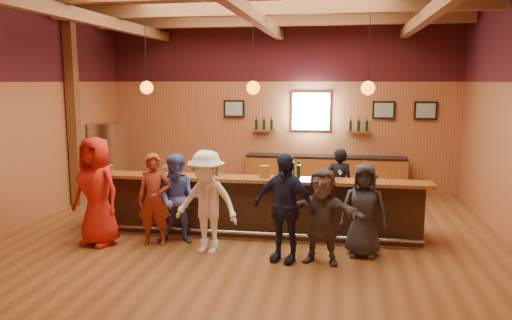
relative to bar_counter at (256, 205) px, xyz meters
The scene contains 27 objects.
room 2.69m from the bar_counter, 100.24° to the right, with size 9.04×9.00×4.52m.
bar_counter is the anchor object (origin of this frame).
back_bar_cabinet 3.76m from the bar_counter, 71.66° to the left, with size 4.00×0.52×0.95m.
window 4.17m from the bar_counter, 78.34° to the left, with size 0.95×0.09×0.95m.
framed_pictures 4.42m from the bar_counter, 66.46° to the left, with size 5.35×0.05×0.45m.
wine_shelves 3.97m from the bar_counter, 78.14° to the left, with size 3.00×0.18×0.30m.
pendant_lights 2.19m from the bar_counter, 96.37° to the right, with size 4.24×0.24×1.37m.
stainless_fridge 4.81m from the bar_counter, 149.24° to the left, with size 0.70×0.70×1.80m, color silver.
customer_orange 2.87m from the bar_counter, 155.46° to the right, with size 0.92×0.60×1.89m, color red.
customer_redvest 1.92m from the bar_counter, 147.56° to the right, with size 0.58×0.38×1.60m, color maroon.
customer_denim 1.52m from the bar_counter, 144.72° to the right, with size 0.77×0.60×1.58m, color #5159A2.
customer_white 1.43m from the bar_counter, 115.44° to the right, with size 1.11×0.64×1.71m, color white.
customer_navy 1.64m from the bar_counter, 64.18° to the right, with size 1.01×0.42×1.73m, color #1B1F37.
customer_brown 1.93m from the bar_counter, 47.85° to the right, with size 1.40×0.45×1.51m, color #4F433F.
customer_dark 2.20m from the bar_counter, 27.34° to the right, with size 0.75×0.49×1.53m, color #29292B.
bartender 1.83m from the bar_counter, 32.13° to the left, with size 0.55×0.36×1.50m, color black.
ice_bucket 0.79m from the bar_counter, 54.16° to the right, with size 0.20×0.20×0.22m, color brown.
bottle_a 1.11m from the bar_counter, 16.05° to the right, with size 0.07×0.07×0.31m.
bottle_b 1.03m from the bar_counter, 13.69° to the right, with size 0.08×0.08×0.37m.
glass_a 2.80m from the bar_counter, behind, with size 0.08×0.08×0.18m.
glass_b 1.98m from the bar_counter, 168.90° to the right, with size 0.08×0.08×0.17m.
glass_c 1.82m from the bar_counter, 167.99° to the right, with size 0.08×0.08×0.19m.
glass_d 1.23m from the bar_counter, 162.44° to the right, with size 0.08×0.08×0.19m.
glass_e 1.00m from the bar_counter, 156.37° to the right, with size 0.08×0.08×0.17m.
glass_f 1.08m from the bar_counter, 28.91° to the right, with size 0.08×0.08×0.17m.
glass_g 1.73m from the bar_counter, 11.06° to the right, with size 0.08×0.08×0.18m.
glass_h 2.30m from the bar_counter, 10.13° to the right, with size 0.09×0.09×0.20m.
Camera 1 is at (1.55, -8.83, 2.83)m, focal length 35.00 mm.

